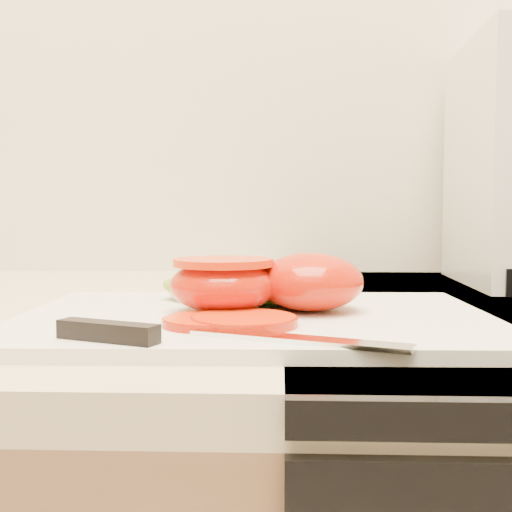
{
  "coord_description": "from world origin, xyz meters",
  "views": [
    {
      "loc": [
        0.17,
        1.04,
        1.02
      ],
      "look_at": [
        0.15,
        1.55,
        0.99
      ],
      "focal_mm": 45.0,
      "sensor_mm": 36.0,
      "label": 1
    }
  ],
  "objects": [
    {
      "name": "cutting_board",
      "position": [
        0.15,
        1.54,
        0.94
      ],
      "size": [
        0.37,
        0.27,
        0.01
      ],
      "primitive_type": "cube",
      "rotation": [
        0.0,
        0.0,
        0.02
      ],
      "color": "white",
      "rests_on": "counter"
    },
    {
      "name": "tomato_half_dome",
      "position": [
        0.19,
        1.56,
        0.96
      ],
      "size": [
        0.09,
        0.09,
        0.05
      ],
      "primitive_type": "ellipsoid",
      "color": "red",
      "rests_on": "cutting_board"
    },
    {
      "name": "tomato_half_cut",
      "position": [
        0.12,
        1.55,
        0.96
      ],
      "size": [
        0.09,
        0.09,
        0.04
      ],
      "color": "red",
      "rests_on": "cutting_board"
    },
    {
      "name": "tomato_slice_0",
      "position": [
        0.14,
        1.49,
        0.94
      ],
      "size": [
        0.07,
        0.07,
        0.01
      ],
      "primitive_type": "cylinder",
      "color": "#EE430D",
      "rests_on": "cutting_board"
    },
    {
      "name": "tomato_slice_1",
      "position": [
        0.12,
        1.49,
        0.94
      ],
      "size": [
        0.06,
        0.06,
        0.01
      ],
      "primitive_type": "cylinder",
      "color": "#EE430D",
      "rests_on": "cutting_board"
    },
    {
      "name": "lettuce_leaf_0",
      "position": [
        0.13,
        1.62,
        0.95
      ],
      "size": [
        0.15,
        0.11,
        0.03
      ],
      "primitive_type": "ellipsoid",
      "rotation": [
        0.0,
        0.0,
        -0.11
      ],
      "color": "#87BE32",
      "rests_on": "cutting_board"
    },
    {
      "name": "lettuce_leaf_1",
      "position": [
        0.18,
        1.62,
        0.95
      ],
      "size": [
        0.14,
        0.13,
        0.02
      ],
      "primitive_type": "ellipsoid",
      "rotation": [
        0.0,
        0.0,
        0.51
      ],
      "color": "#87BE32",
      "rests_on": "cutting_board"
    },
    {
      "name": "knife",
      "position": [
        0.11,
        1.43,
        0.94
      ],
      "size": [
        0.22,
        0.07,
        0.01
      ],
      "rotation": [
        0.0,
        0.0,
        -0.38
      ],
      "color": "silver",
      "rests_on": "cutting_board"
    }
  ]
}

